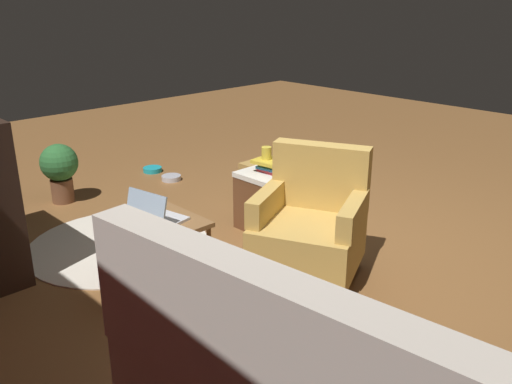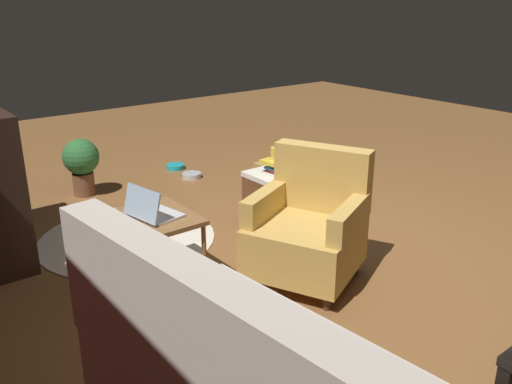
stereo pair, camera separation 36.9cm
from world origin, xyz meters
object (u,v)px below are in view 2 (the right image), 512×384
Objects in this scene: laptop_desk at (158,224)px; ottoman at (284,169)px; book_stack_hamper at (280,166)px; pet_bowl_teal at (175,167)px; wicker_hamper at (280,201)px; armchair at (309,228)px; tv_remote at (280,167)px; pet_bowl_steel at (192,175)px; potted_plant at (81,162)px; laptop at (151,210)px; yellow_mug at (276,154)px.

ottoman is (0.65, -1.64, -0.11)m from laptop_desk.
book_stack_hamper is 1.31× the size of pet_bowl_teal.
laptop_desk reaches higher than ottoman.
armchair is at bearing 152.53° from wicker_hamper.
laptop_desk is 3.50× the size of tv_remote.
pet_bowl_steel is (1.47, -0.04, -0.47)m from tv_remote.
pet_bowl_steel is 1.14m from potted_plant.
book_stack_hamper reaches higher than pet_bowl_teal.
armchair is 1.03m from laptop.
laptop_desk is at bearing 100.86° from yellow_mug.
yellow_mug is 2.00m from pet_bowl_teal.
armchair reaches higher than laptop.
tv_remote reaches higher than wicker_hamper.
armchair reaches higher than laptop_desk.
laptop_desk is 1.56× the size of laptop.
potted_plant reaches higher than wicker_hamper.
yellow_mug is 0.50× the size of pet_bowl_teal.
ottoman is at bearing -168.84° from pet_bowl_teal.
yellow_mug is 0.70m from ottoman.
potted_plant reaches higher than tv_remote.
laptop_desk is 0.11m from laptop.
ottoman is at bearing -47.43° from yellow_mug.
potted_plant is at bearing 28.61° from wicker_hamper.
ottoman is at bearing -34.44° from armchair.
pet_bowl_teal is (2.69, -0.53, -0.34)m from armchair.
laptop is (-0.01, 0.04, 0.11)m from laptop_desk.
laptop_desk is at bearing 99.00° from book_stack_hamper.
wicker_hamper is 0.39m from yellow_mug.
yellow_mug reaches higher than laptop_desk.
pet_bowl_steel is (2.31, -0.51, -0.34)m from armchair.
ottoman is (1.20, -0.83, -0.05)m from armchair.
wicker_hamper reaches higher than pet_bowl_teal.
laptop is 1.35m from tv_remote.
wicker_hamper reaches higher than pet_bowl_steel.
book_stack_hamper is 0.67m from ottoman.
wicker_hamper is at bearing -27.47° from armchair.
tv_remote is 0.80× the size of pet_bowl_steel.
yellow_mug is at bearing 21.06° from wicker_hamper.
pet_bowl_steel is at bearing -37.06° from laptop_desk.
armchair is 1.86× the size of wicker_hamper.
tv_remote is 0.80× the size of pet_bowl_teal.
book_stack_hamper is at bearing 175.46° from pet_bowl_steel.
ottoman is (0.65, -1.68, -0.22)m from laptop.
pet_bowl_steel is at bearing -100.01° from potted_plant.
wicker_hamper is 2.40× the size of pet_bowl_teal.
pet_bowl_steel is at bearing 9.08° from tv_remote.
potted_plant is (1.95, -0.28, -0.20)m from laptop.
tv_remote is (0.29, -1.32, -0.04)m from laptop.
yellow_mug is at bearing -79.14° from laptop_desk.
book_stack_hamper reaches higher than potted_plant.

